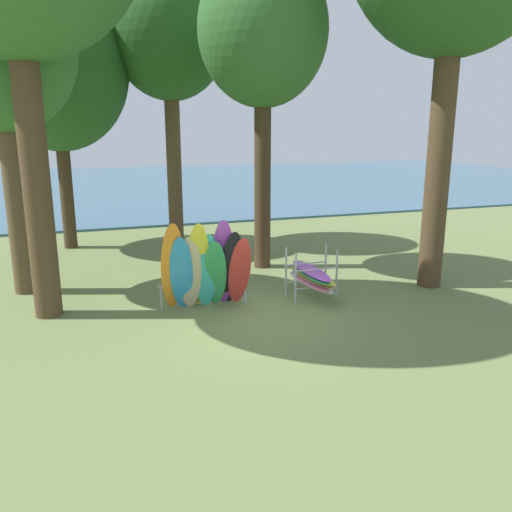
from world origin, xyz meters
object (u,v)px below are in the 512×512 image
at_px(tree_far_left_back, 263,34).
at_px(tree_far_right_back, 56,68).
at_px(tree_deep_back, 169,32).
at_px(board_storage_rack, 311,276).
at_px(tree_mid_behind, 0,49).
at_px(leaning_board_pile, 206,270).

height_order(tree_far_left_back, tree_far_right_back, tree_far_left_back).
relative_size(tree_far_left_back, tree_deep_back, 0.91).
relative_size(tree_far_left_back, board_storage_rack, 4.16).
distance_m(tree_far_left_back, tree_far_right_back, 7.30).
relative_size(tree_far_right_back, board_storage_rack, 4.13).
bearing_deg(tree_mid_behind, leaning_board_pile, -36.05).
distance_m(tree_far_right_back, tree_deep_back, 3.94).
bearing_deg(tree_far_right_back, board_storage_rack, -54.44).
height_order(tree_mid_behind, tree_far_left_back, tree_far_left_back).
distance_m(tree_mid_behind, leaning_board_pile, 7.04).
distance_m(leaning_board_pile, board_storage_rack, 2.73).
bearing_deg(tree_far_right_back, tree_far_left_back, -40.48).
xyz_separation_m(tree_far_left_back, board_storage_rack, (0.13, -3.19, -6.11)).
xyz_separation_m(leaning_board_pile, board_storage_rack, (2.69, 0.11, -0.43)).
distance_m(tree_mid_behind, board_storage_rack, 9.08).
xyz_separation_m(tree_mid_behind, tree_deep_back, (4.80, 4.56, 1.38)).
height_order(tree_mid_behind, board_storage_rack, tree_mid_behind).
bearing_deg(tree_far_left_back, tree_mid_behind, -177.01).
bearing_deg(tree_mid_behind, board_storage_rack, -22.85).
bearing_deg(tree_mid_behind, tree_far_right_back, 77.74).
xyz_separation_m(tree_mid_behind, board_storage_rack, (6.76, -2.85, -5.36)).
xyz_separation_m(tree_mid_behind, leaning_board_pile, (4.07, -2.96, -4.92)).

